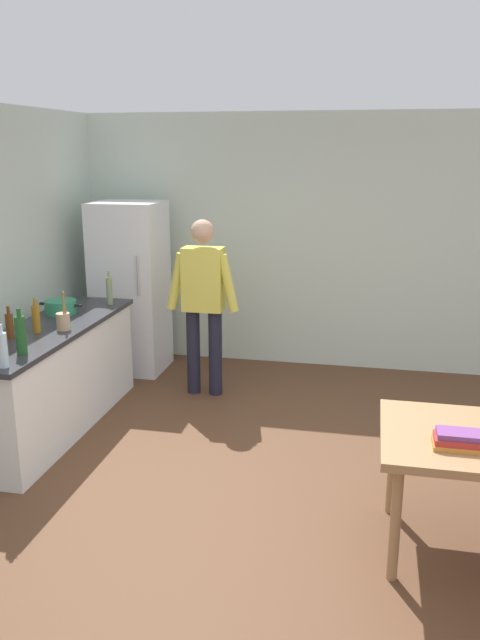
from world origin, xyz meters
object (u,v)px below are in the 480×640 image
refrigerator (131,288)px  utensil_jar (63,321)px  bottle_beer_brown (10,326)px  bottle_oil_amber (36,318)px  person (203,296)px  cooking_pot (61,307)px  book_stack (459,440)px  bottle_vinegar_tall (109,290)px  bottle_water_clear (3,349)px  bottle_wine_green (21,335)px

refrigerator → utensil_jar: refrigerator is taller
bottle_beer_brown → bottle_oil_amber: bearing=61.8°
person → bottle_oil_amber: (-1.06, -1.20, 0.04)m
cooking_pot → book_stack: 3.66m
cooking_pot → bottle_beer_brown: bottle_beer_brown is taller
bottle_vinegar_tall → book_stack: 3.63m
book_stack → bottle_beer_brown: bearing=164.4°
person → book_stack: 3.11m
book_stack → cooking_pot: bearing=152.0°
utensil_jar → bottle_water_clear: bearing=-87.9°
bottle_oil_amber → person: bearing=48.7°
cooking_pot → book_stack: cooking_pot is taller
refrigerator → bottle_wine_green: size_ratio=5.29×
utensil_jar → bottle_vinegar_tall: bearing=89.0°
utensil_jar → bottle_oil_amber: size_ratio=1.14×
bottle_water_clear → book_stack: (2.91, -0.30, -0.23)m
utensil_jar → book_stack: size_ratio=1.19×
bottle_water_clear → bottle_vinegar_tall: bearing=90.5°
bottle_beer_brown → cooking_pot: bearing=89.4°
refrigerator → utensil_jar: 1.65m
person → bottle_wine_green: person is taller
person → utensil_jar: (-0.88, -1.09, 0.00)m
person → bottle_water_clear: bearing=-112.8°
bottle_oil_amber → book_stack: bearing=-19.6°
utensil_jar → bottle_wine_green: 0.65m
person → bottle_wine_green: (-0.88, -1.74, 0.07)m
person → bottle_vinegar_tall: person is taller
refrigerator → bottle_wine_green: (0.07, -2.29, 0.15)m
bottle_beer_brown → bottle_wine_green: bottle_wine_green is taller
bottle_wine_green → bottle_oil_amber: bearing=108.7°
cooking_pot → bottle_wine_green: 1.18m
bottle_oil_amber → bottle_beer_brown: (-0.11, -0.21, -0.01)m
bottle_wine_green → book_stack: bearing=-11.1°
refrigerator → bottle_oil_amber: 1.76m
utensil_jar → bottle_water_clear: 0.93m
refrigerator → bottle_vinegar_tall: bearing=-83.6°
refrigerator → bottle_beer_brown: size_ratio=6.92×
person → bottle_vinegar_tall: 0.89m
cooking_pot → bottle_vinegar_tall: size_ratio=1.25×
bottle_wine_green → book_stack: bottle_wine_green is taller
refrigerator → bottle_vinegar_tall: refrigerator is taller
person → refrigerator: bearing=149.8°
bottle_beer_brown → bottle_water_clear: (0.32, -0.61, 0.02)m
bottle_oil_amber → bottle_beer_brown: 0.23m
bottle_water_clear → bottle_wine_green: bearing=95.9°
utensil_jar → bottle_oil_amber: bearing=-147.2°
cooking_pot → bottle_water_clear: 1.46m
person → bottle_beer_brown: bearing=-129.7°
book_stack → bottle_wine_green: bearing=168.9°
refrigerator → bottle_beer_brown: refrigerator is taller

